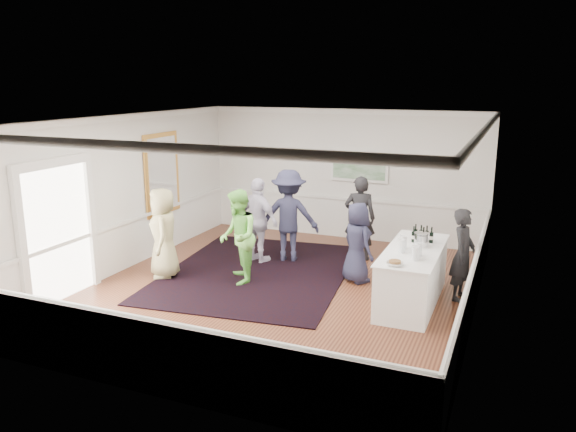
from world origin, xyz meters
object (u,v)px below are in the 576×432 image
at_px(guest_lilac, 258,221).
at_px(bartender, 463,255).
at_px(ice_bucket, 421,240).
at_px(guest_dark_a, 289,216).
at_px(serving_table, 412,276).
at_px(guest_green, 238,237).
at_px(guest_tan, 163,233).
at_px(guest_navy, 357,243).
at_px(guest_dark_b, 360,218).
at_px(nut_bowl, 395,263).

bearing_deg(guest_lilac, bartender, -166.76).
bearing_deg(ice_bucket, guest_dark_a, 158.82).
bearing_deg(ice_bucket, serving_table, -110.35).
distance_m(serving_table, bartender, 1.00).
xyz_separation_m(serving_table, guest_green, (-3.32, -0.26, 0.42)).
xyz_separation_m(guest_tan, guest_navy, (3.64, 1.21, -0.12)).
xyz_separation_m(guest_lilac, guest_dark_b, (1.96, 1.02, 0.01)).
distance_m(serving_table, nut_bowl, 1.14).
relative_size(guest_dark_b, ice_bucket, 7.16).
bearing_deg(guest_green, guest_navy, 83.01).
bearing_deg(guest_dark_a, guest_lilac, 15.47).
distance_m(guest_dark_b, nut_bowl, 3.38).
distance_m(serving_table, ice_bucket, 0.65).
bearing_deg(guest_navy, nut_bowl, 161.87).
xyz_separation_m(guest_dark_b, nut_bowl, (1.42, -3.07, 0.10)).
xyz_separation_m(serving_table, guest_tan, (-4.84, -0.53, 0.41)).
bearing_deg(bartender, guest_navy, 95.44).
bearing_deg(ice_bucket, guest_tan, -171.29).
bearing_deg(bartender, guest_green, 110.62).
bearing_deg(guest_dark_b, nut_bowl, 104.73).
relative_size(bartender, guest_green, 0.91).
height_order(serving_table, ice_bucket, ice_bucket).
bearing_deg(guest_tan, ice_bucket, 65.59).
xyz_separation_m(serving_table, bartender, (0.78, 0.51, 0.34)).
bearing_deg(bartender, guest_dark_b, 66.27).
height_order(bartender, ice_bucket, bartender).
bearing_deg(guest_lilac, guest_dark_b, -132.14).
bearing_deg(guest_dark_b, guest_navy, 93.57).
height_order(serving_table, nut_bowl, nut_bowl).
height_order(guest_navy, nut_bowl, guest_navy).
relative_size(guest_lilac, guest_dark_a, 0.92).
relative_size(bartender, guest_dark_a, 0.83).
relative_size(bartender, guest_tan, 0.92).
bearing_deg(ice_bucket, guest_navy, 160.68).
xyz_separation_m(bartender, guest_dark_b, (-2.33, 1.55, 0.10)).
relative_size(serving_table, bartender, 1.46).
relative_size(bartender, guest_navy, 1.05).
bearing_deg(ice_bucket, guest_dark_b, 131.38).
distance_m(guest_dark_b, ice_bucket, 2.47).
relative_size(guest_dark_a, guest_dark_b, 1.08).
bearing_deg(serving_table, guest_lilac, 163.44).
height_order(bartender, guest_navy, bartender).
distance_m(guest_dark_a, nut_bowl, 3.70).
bearing_deg(ice_bucket, guest_lilac, 167.09).
height_order(guest_dark_a, guest_dark_b, guest_dark_a).
height_order(guest_tan, nut_bowl, guest_tan).
distance_m(guest_lilac, nut_bowl, 3.95).
xyz_separation_m(serving_table, guest_dark_a, (-2.94, 1.39, 0.51)).
distance_m(ice_bucket, nut_bowl, 1.24).
relative_size(ice_bucket, nut_bowl, 0.96).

